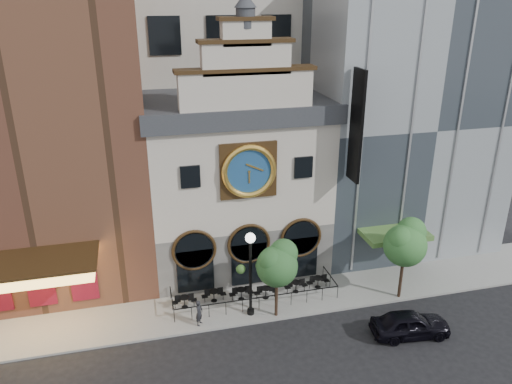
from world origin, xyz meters
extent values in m
plane|color=black|center=(0.00, 0.00, 0.00)|extent=(120.00, 120.00, 0.00)
cube|color=gray|center=(0.00, 2.50, 0.07)|extent=(44.00, 5.00, 0.15)
cube|color=#605E5B|center=(0.00, 8.00, 2.15)|extent=(12.00, 8.00, 4.00)
cube|color=beige|center=(0.00, 8.00, 7.65)|extent=(12.00, 8.00, 7.00)
cube|color=#2D3035|center=(0.00, 8.00, 11.75)|extent=(12.60, 8.60, 1.20)
cube|color=#33210F|center=(0.00, 3.92, 8.55)|extent=(3.60, 0.25, 3.60)
cylinder|color=navy|center=(0.00, 3.78, 8.55)|extent=(3.10, 0.12, 3.10)
torus|color=#F2B647|center=(0.00, 3.70, 8.55)|extent=(3.46, 0.36, 3.46)
cylinder|color=#2D3035|center=(0.00, 4.40, 17.45)|extent=(1.10, 1.10, 1.10)
cone|color=#2D3035|center=(0.00, 4.40, 18.40)|extent=(1.30, 1.30, 0.80)
cube|color=brown|center=(-13.00, 10.00, 12.65)|extent=(14.00, 12.00, 25.00)
cube|color=#FFBF59|center=(-13.00, 2.30, 4.35)|extent=(7.00, 3.40, 0.70)
cube|color=#33210F|center=(-13.00, 2.30, 4.80)|extent=(7.40, 3.80, 0.15)
cube|color=maroon|center=(-13.00, 3.95, 2.15)|extent=(5.60, 0.15, 2.60)
cube|color=gray|center=(13.00, 10.00, 10.15)|extent=(14.00, 12.00, 20.00)
cube|color=#55843C|center=(10.00, 2.80, 3.45)|extent=(4.50, 2.40, 0.35)
cube|color=black|center=(6.60, 3.00, 11.15)|extent=(0.18, 1.60, 7.00)
cylinder|color=black|center=(-4.53, 2.60, 0.89)|extent=(0.68, 0.68, 0.03)
cylinder|color=black|center=(-4.53, 2.60, 0.52)|extent=(0.06, 0.06, 0.72)
cylinder|color=black|center=(-2.60, 2.84, 0.89)|extent=(0.68, 0.68, 0.03)
cylinder|color=black|center=(-2.60, 2.84, 0.52)|extent=(0.06, 0.06, 0.72)
cylinder|color=black|center=(-0.83, 2.60, 0.89)|extent=(0.68, 0.68, 0.03)
cylinder|color=black|center=(-0.83, 2.60, 0.52)|extent=(0.06, 0.06, 0.72)
cylinder|color=black|center=(0.75, 2.36, 0.89)|extent=(0.68, 0.68, 0.03)
cylinder|color=black|center=(0.75, 2.36, 0.52)|extent=(0.06, 0.06, 0.72)
cylinder|color=black|center=(2.89, 2.55, 0.89)|extent=(0.68, 0.68, 0.03)
cylinder|color=black|center=(2.89, 2.55, 0.52)|extent=(0.06, 0.06, 0.72)
cylinder|color=black|center=(4.51, 2.70, 0.89)|extent=(0.68, 0.68, 0.03)
cylinder|color=black|center=(4.51, 2.70, 0.52)|extent=(0.06, 0.06, 0.72)
imported|color=black|center=(8.01, -3.20, 0.78)|extent=(4.77, 2.35, 1.57)
imported|color=black|center=(-3.85, 0.63, 0.98)|extent=(0.66, 0.72, 1.66)
cylinder|color=black|center=(-0.61, 0.92, 2.69)|extent=(0.18, 0.18, 5.09)
cylinder|color=black|center=(-0.61, 0.92, 0.30)|extent=(0.45, 0.45, 0.31)
sphere|color=white|center=(-0.61, 0.92, 5.44)|extent=(0.61, 0.61, 0.61)
sphere|color=#326126|center=(-1.22, 0.87, 3.46)|extent=(0.57, 0.57, 0.57)
sphere|color=#326126|center=(0.00, 0.97, 3.46)|extent=(0.57, 0.57, 0.57)
cylinder|color=#382619|center=(0.89, 0.40, 1.50)|extent=(0.19, 0.19, 2.70)
sphere|color=#255A24|center=(0.89, 0.40, 3.62)|extent=(2.51, 2.51, 2.51)
sphere|color=#255A24|center=(1.37, 0.69, 4.30)|extent=(1.74, 1.74, 1.74)
sphere|color=#255A24|center=(0.51, 0.21, 4.11)|extent=(1.54, 1.54, 1.54)
cylinder|color=#382619|center=(9.32, 0.40, 1.62)|extent=(0.21, 0.21, 2.95)
sphere|color=#2E6C2A|center=(9.32, 0.40, 3.94)|extent=(2.74, 2.74, 2.74)
sphere|color=#2E6C2A|center=(9.84, 0.72, 4.68)|extent=(1.89, 1.89, 1.89)
sphere|color=#2E6C2A|center=(8.90, 0.19, 4.47)|extent=(1.68, 1.68, 1.68)
camera|label=1|loc=(-6.62, -24.40, 18.84)|focal=35.00mm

